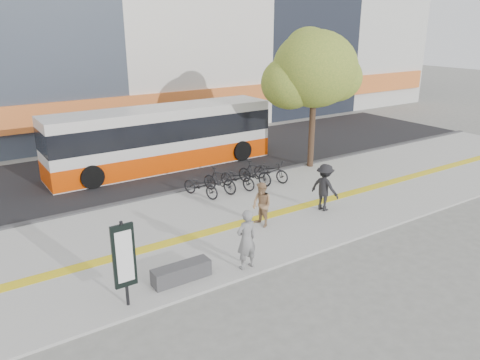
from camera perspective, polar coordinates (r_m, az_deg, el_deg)
ground at (r=14.85m, az=-0.20°, el=-7.54°), size 120.00×120.00×0.00m
sidewalk at (r=15.99m, az=-3.18°, el=-5.42°), size 40.00×7.00×0.08m
tactile_strip at (r=15.58m, az=-2.24°, el=-5.90°), size 40.00×0.45×0.01m
street at (r=22.38m, az=-13.02°, el=1.25°), size 40.00×8.00×0.06m
curb at (r=18.86m, az=-8.62°, el=-1.66°), size 40.00×0.25×0.14m
bench at (r=12.65m, az=-7.17°, el=-11.15°), size 1.60×0.45×0.45m
signboard at (r=11.37m, az=-13.97°, el=-9.15°), size 0.55×0.10×2.20m
street_tree at (r=21.65m, az=8.86°, el=13.07°), size 4.40×3.80×6.31m
bus at (r=22.08m, az=-9.44°, el=4.90°), size 10.61×2.52×2.83m
bicycle_row at (r=19.06m, az=-0.31°, el=0.33°), size 4.58×1.84×1.01m
seated_woman at (r=12.84m, az=0.77°, el=-7.27°), size 0.65×0.44×1.73m
pedestrian_tan at (r=15.49m, az=2.67°, el=-3.04°), size 0.61×0.76×1.51m
pedestrian_dark at (r=17.03m, az=10.30°, el=-0.89°), size 0.86×1.23×1.73m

